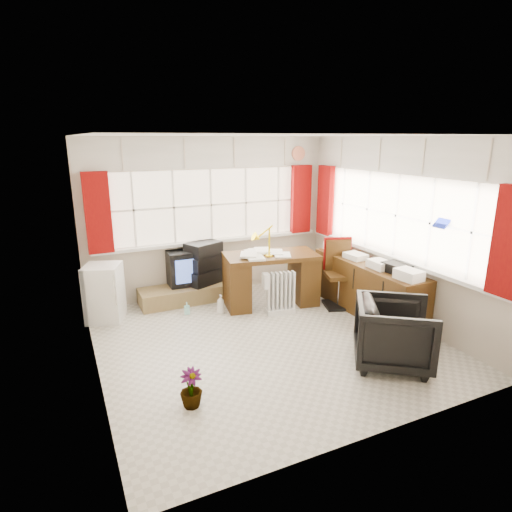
% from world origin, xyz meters
% --- Properties ---
extents(ground, '(4.00, 4.00, 0.00)m').
position_xyz_m(ground, '(0.00, 0.00, 0.00)').
color(ground, beige).
rests_on(ground, ground).
extents(room_walls, '(4.00, 4.00, 4.00)m').
position_xyz_m(room_walls, '(0.00, 0.00, 1.50)').
color(room_walls, beige).
rests_on(room_walls, ground).
extents(window_back, '(3.70, 0.12, 3.60)m').
position_xyz_m(window_back, '(0.00, 1.94, 0.95)').
color(window_back, '#FFE9C9').
rests_on(window_back, room_walls).
extents(window_right, '(0.12, 3.70, 3.60)m').
position_xyz_m(window_right, '(1.94, 0.00, 0.95)').
color(window_right, '#FFE9C9').
rests_on(window_right, room_walls).
extents(curtains, '(3.83, 3.83, 1.15)m').
position_xyz_m(curtains, '(0.92, 0.93, 1.46)').
color(curtains, maroon).
rests_on(curtains, room_walls).
extents(overhead_cabinets, '(3.98, 3.98, 0.48)m').
position_xyz_m(overhead_cabinets, '(0.98, 0.98, 2.25)').
color(overhead_cabinets, silver).
rests_on(overhead_cabinets, room_walls).
extents(desk, '(1.48, 0.91, 0.84)m').
position_xyz_m(desk, '(0.61, 1.08, 0.44)').
color(desk, '#4A2F11').
rests_on(desk, ground).
extents(desk_lamp, '(0.17, 0.14, 0.46)m').
position_xyz_m(desk_lamp, '(0.53, 0.98, 1.12)').
color(desk_lamp, yellow).
rests_on(desk_lamp, desk).
extents(task_chair, '(0.55, 0.57, 1.03)m').
position_xyz_m(task_chair, '(1.54, 0.65, 0.55)').
color(task_chair, black).
rests_on(task_chair, ground).
extents(office_chair, '(1.14, 1.14, 0.75)m').
position_xyz_m(office_chair, '(1.03, -1.13, 0.38)').
color(office_chair, black).
rests_on(office_chair, ground).
extents(radiator, '(0.44, 0.23, 0.63)m').
position_xyz_m(radiator, '(0.57, 0.68, 0.26)').
color(radiator, white).
rests_on(radiator, ground).
extents(credenza, '(0.50, 2.00, 0.85)m').
position_xyz_m(credenza, '(1.73, 0.20, 0.39)').
color(credenza, '#4A2F11').
rests_on(credenza, ground).
extents(file_tray, '(0.32, 0.39, 0.12)m').
position_xyz_m(file_tray, '(1.80, -0.32, 0.81)').
color(file_tray, black).
rests_on(file_tray, credenza).
extents(tv_bench, '(1.40, 0.50, 0.25)m').
position_xyz_m(tv_bench, '(-0.55, 1.72, 0.12)').
color(tv_bench, olive).
rests_on(tv_bench, ground).
extents(crt_tv, '(0.61, 0.57, 0.54)m').
position_xyz_m(crt_tv, '(-0.48, 1.90, 0.52)').
color(crt_tv, black).
rests_on(crt_tv, tv_bench).
extents(hifi_stack, '(0.73, 0.62, 0.66)m').
position_xyz_m(hifi_stack, '(-0.21, 1.79, 0.56)').
color(hifi_stack, black).
rests_on(hifi_stack, tv_bench).
extents(mini_fridge, '(0.61, 0.61, 0.80)m').
position_xyz_m(mini_fridge, '(-1.75, 1.53, 0.40)').
color(mini_fridge, white).
rests_on(mini_fridge, ground).
extents(spray_bottle_a, '(0.11, 0.11, 0.28)m').
position_xyz_m(spray_bottle_a, '(-0.21, 1.06, 0.14)').
color(spray_bottle_a, silver).
rests_on(spray_bottle_a, ground).
extents(spray_bottle_b, '(0.09, 0.09, 0.17)m').
position_xyz_m(spray_bottle_b, '(-0.67, 1.24, 0.09)').
color(spray_bottle_b, '#94DDD4').
rests_on(spray_bottle_b, ground).
extents(flower_vase, '(0.22, 0.22, 0.38)m').
position_xyz_m(flower_vase, '(-1.25, -0.93, 0.19)').
color(flower_vase, black).
rests_on(flower_vase, ground).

